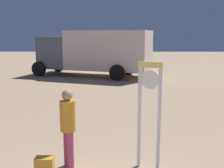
% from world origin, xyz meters
% --- Properties ---
extents(standing_clock, '(0.46, 0.21, 2.06)m').
position_xyz_m(standing_clock, '(1.20, 2.66, 1.25)').
color(standing_clock, white).
rests_on(standing_clock, ground_plane).
extents(person_near_clock, '(0.30, 0.30, 1.54)m').
position_xyz_m(person_near_clock, '(-0.34, 2.64, 0.86)').
color(person_near_clock, '#B64064').
rests_on(person_near_clock, ground_plane).
extents(box_truck_near, '(7.58, 4.66, 2.80)m').
position_xyz_m(box_truck_near, '(-0.60, 14.68, 1.56)').
color(box_truck_near, beige).
rests_on(box_truck_near, ground_plane).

